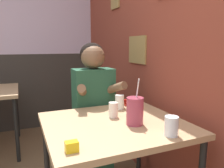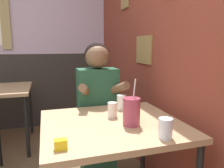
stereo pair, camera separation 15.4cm
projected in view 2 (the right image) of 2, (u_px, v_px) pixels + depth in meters
brick_wall_right at (138, 33)px, 2.26m from camera, size 0.08×4.52×2.70m
back_wall at (24, 36)px, 3.12m from camera, size 5.32×0.09×2.70m
main_table at (112, 133)px, 1.42m from camera, size 0.88×0.80×0.73m
person_seated at (98, 110)px, 1.93m from camera, size 0.42×0.41×1.24m
cocktail_pitcher at (132, 112)px, 1.34m from camera, size 0.11×0.11×0.29m
glass_near_pitcher at (165, 128)px, 1.16m from camera, size 0.08×0.08×0.11m
glass_center at (121, 102)px, 1.69m from camera, size 0.07×0.07×0.11m
glass_far_side at (112, 110)px, 1.50m from camera, size 0.07×0.07×0.10m
condiment_ketchup at (131, 103)px, 1.79m from camera, size 0.06×0.04×0.05m
condiment_mustard at (61, 144)px, 1.03m from camera, size 0.06×0.04×0.05m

